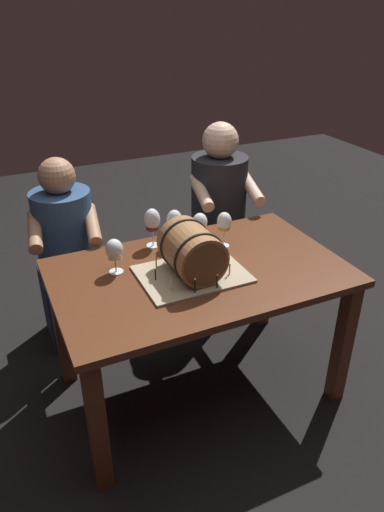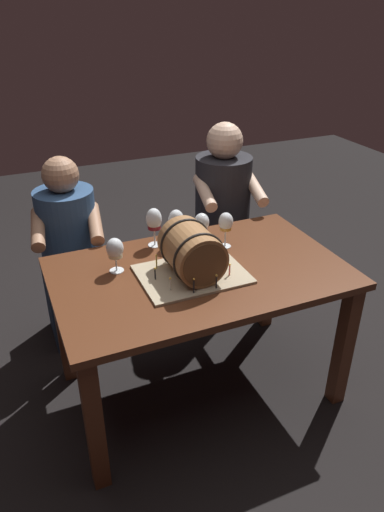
{
  "view_description": "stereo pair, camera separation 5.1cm",
  "coord_description": "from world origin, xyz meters",
  "px_view_note": "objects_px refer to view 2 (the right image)",
  "views": [
    {
      "loc": [
        -0.83,
        -1.71,
        1.84
      ],
      "look_at": [
        -0.05,
        -0.03,
        0.83
      ],
      "focal_mm": 33.31,
      "sensor_mm": 36.0,
      "label": 1
    },
    {
      "loc": [
        -0.78,
        -1.73,
        1.84
      ],
      "look_at": [
        -0.05,
        -0.03,
        0.83
      ],
      "focal_mm": 33.31,
      "sensor_mm": 36.0,
      "label": 2
    }
  ],
  "objects_px": {
    "dining_table": "(200,290)",
    "barrel_cake": "(192,254)",
    "person_seated_left": "(72,261)",
    "wine_glass_red": "(154,221)",
    "wine_glass_rose": "(202,224)",
    "person_seated_right": "(222,224)",
    "wine_glass_white": "(115,250)",
    "wine_glass_amber": "(226,223)",
    "wine_glass_empty": "(176,221)"
  },
  "relations": [
    {
      "from": "wine_glass_empty",
      "to": "person_seated_left",
      "type": "relative_size",
      "value": 0.17
    },
    {
      "from": "wine_glass_amber",
      "to": "wine_glass_rose",
      "type": "bearing_deg",
      "value": 141.13
    },
    {
      "from": "wine_glass_white",
      "to": "person_seated_right",
      "type": "height_order",
      "value": "person_seated_right"
    },
    {
      "from": "person_seated_left",
      "to": "dining_table",
      "type": "bearing_deg",
      "value": -56.4
    },
    {
      "from": "dining_table",
      "to": "wine_glass_red",
      "type": "height_order",
      "value": "wine_glass_red"
    },
    {
      "from": "dining_table",
      "to": "person_seated_left",
      "type": "distance_m",
      "value": 0.87
    },
    {
      "from": "wine_glass_empty",
      "to": "wine_glass_amber",
      "type": "relative_size",
      "value": 1.04
    },
    {
      "from": "wine_glass_red",
      "to": "person_seated_left",
      "type": "bearing_deg",
      "value": 132.49
    },
    {
      "from": "wine_glass_amber",
      "to": "wine_glass_white",
      "type": "height_order",
      "value": "wine_glass_amber"
    },
    {
      "from": "wine_glass_red",
      "to": "wine_glass_white",
      "type": "bearing_deg",
      "value": -144.81
    },
    {
      "from": "wine_glass_empty",
      "to": "barrel_cake",
      "type": "bearing_deg",
      "value": -98.55
    },
    {
      "from": "dining_table",
      "to": "wine_glass_white",
      "type": "xyz_separation_m",
      "value": [
        -0.36,
        0.14,
        0.22
      ]
    },
    {
      "from": "dining_table",
      "to": "barrel_cake",
      "type": "height_order",
      "value": "barrel_cake"
    },
    {
      "from": "dining_table",
      "to": "wine_glass_red",
      "type": "bearing_deg",
      "value": 108.99
    },
    {
      "from": "barrel_cake",
      "to": "person_seated_left",
      "type": "height_order",
      "value": "person_seated_left"
    },
    {
      "from": "wine_glass_empty",
      "to": "wine_glass_rose",
      "type": "xyz_separation_m",
      "value": [
        0.12,
        -0.04,
        -0.02
      ]
    },
    {
      "from": "dining_table",
      "to": "barrel_cake",
      "type": "distance_m",
      "value": 0.23
    },
    {
      "from": "wine_glass_rose",
      "to": "person_seated_right",
      "type": "xyz_separation_m",
      "value": [
        0.36,
        0.48,
        -0.27
      ]
    },
    {
      "from": "wine_glass_white",
      "to": "wine_glass_rose",
      "type": "relative_size",
      "value": 1.0
    },
    {
      "from": "dining_table",
      "to": "wine_glass_empty",
      "type": "relative_size",
      "value": 7.02
    },
    {
      "from": "dining_table",
      "to": "wine_glass_empty",
      "type": "distance_m",
      "value": 0.37
    },
    {
      "from": "wine_glass_red",
      "to": "wine_glass_rose",
      "type": "height_order",
      "value": "wine_glass_red"
    },
    {
      "from": "dining_table",
      "to": "barrel_cake",
      "type": "relative_size",
      "value": 2.83
    },
    {
      "from": "wine_glass_red",
      "to": "person_seated_left",
      "type": "height_order",
      "value": "person_seated_left"
    },
    {
      "from": "dining_table",
      "to": "wine_glass_red",
      "type": "distance_m",
      "value": 0.42
    },
    {
      "from": "wine_glass_white",
      "to": "wine_glass_red",
      "type": "bearing_deg",
      "value": 35.19
    },
    {
      "from": "dining_table",
      "to": "person_seated_left",
      "type": "relative_size",
      "value": 1.21
    },
    {
      "from": "dining_table",
      "to": "wine_glass_red",
      "type": "xyz_separation_m",
      "value": [
        -0.11,
        0.32,
        0.25
      ]
    },
    {
      "from": "wine_glass_empty",
      "to": "wine_glass_red",
      "type": "xyz_separation_m",
      "value": [
        -0.1,
        0.04,
        0.01
      ]
    },
    {
      "from": "person_seated_left",
      "to": "barrel_cake",
      "type": "bearing_deg",
      "value": -60.37
    },
    {
      "from": "person_seated_right",
      "to": "wine_glass_red",
      "type": "bearing_deg",
      "value": -145.47
    },
    {
      "from": "person_seated_right",
      "to": "wine_glass_white",
      "type": "bearing_deg",
      "value": -145.27
    },
    {
      "from": "dining_table",
      "to": "person_seated_right",
      "type": "height_order",
      "value": "person_seated_right"
    },
    {
      "from": "wine_glass_rose",
      "to": "person_seated_right",
      "type": "relative_size",
      "value": 0.14
    },
    {
      "from": "barrel_cake",
      "to": "wine_glass_red",
      "type": "bearing_deg",
      "value": 99.35
    },
    {
      "from": "wine_glass_white",
      "to": "wine_glass_red",
      "type": "relative_size",
      "value": 0.83
    },
    {
      "from": "wine_glass_amber",
      "to": "wine_glass_red",
      "type": "xyz_separation_m",
      "value": [
        -0.32,
        0.15,
        0.01
      ]
    },
    {
      "from": "wine_glass_amber",
      "to": "person_seated_left",
      "type": "relative_size",
      "value": 0.17
    },
    {
      "from": "wine_glass_amber",
      "to": "person_seated_left",
      "type": "xyz_separation_m",
      "value": [
        -0.69,
        0.56,
        -0.35
      ]
    },
    {
      "from": "wine_glass_amber",
      "to": "wine_glass_empty",
      "type": "bearing_deg",
      "value": 152.23
    },
    {
      "from": "wine_glass_red",
      "to": "person_seated_right",
      "type": "bearing_deg",
      "value": 34.53
    },
    {
      "from": "wine_glass_empty",
      "to": "wine_glass_red",
      "type": "relative_size",
      "value": 0.95
    },
    {
      "from": "wine_glass_white",
      "to": "person_seated_left",
      "type": "distance_m",
      "value": 0.68
    },
    {
      "from": "wine_glass_white",
      "to": "wine_glass_rose",
      "type": "distance_m",
      "value": 0.48
    },
    {
      "from": "barrel_cake",
      "to": "wine_glass_white",
      "type": "bearing_deg",
      "value": 150.53
    },
    {
      "from": "wine_glass_red",
      "to": "person_seated_left",
      "type": "relative_size",
      "value": 0.18
    },
    {
      "from": "wine_glass_rose",
      "to": "person_seated_left",
      "type": "distance_m",
      "value": 0.83
    },
    {
      "from": "barrel_cake",
      "to": "wine_glass_rose",
      "type": "relative_size",
      "value": 2.84
    },
    {
      "from": "wine_glass_empty",
      "to": "person_seated_left",
      "type": "height_order",
      "value": "person_seated_left"
    },
    {
      "from": "wine_glass_empty",
      "to": "wine_glass_amber",
      "type": "height_order",
      "value": "wine_glass_empty"
    }
  ]
}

